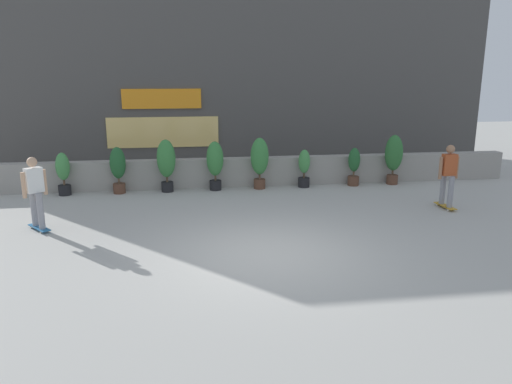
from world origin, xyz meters
name	(u,v)px	position (x,y,z in m)	size (l,w,h in m)	color
ground_plane	(267,254)	(0.00, 0.00, 0.00)	(48.00, 48.00, 0.00)	#B2AFA8
planter_wall	(236,172)	(0.00, 6.00, 0.45)	(18.00, 0.40, 0.90)	gray
building_backdrop	(224,80)	(0.00, 10.00, 3.25)	(20.00, 2.08, 6.50)	#4C4947
potted_plant_0	(63,172)	(-5.10, 5.55, 0.69)	(0.40, 0.40, 1.26)	black
potted_plant_1	(118,167)	(-3.54, 5.55, 0.79)	(0.46, 0.46, 1.39)	brown
potted_plant_2	(166,161)	(-2.13, 5.55, 0.93)	(0.55, 0.55, 1.58)	black
potted_plant_3	(215,162)	(-0.67, 5.55, 0.87)	(0.51, 0.51, 1.50)	black
potted_plant_4	(260,159)	(0.70, 5.55, 0.93)	(0.55, 0.55, 1.58)	brown
potted_plant_5	(304,168)	(2.10, 5.55, 0.63)	(0.36, 0.36, 1.19)	black
potted_plant_6	(354,166)	(3.72, 5.55, 0.64)	(0.37, 0.37, 1.21)	brown
potted_plant_7	(394,156)	(5.03, 5.55, 0.93)	(0.56, 0.56, 1.59)	brown
skater_by_wall_left	(448,174)	(5.25, 2.61, 0.94)	(0.56, 0.81, 1.70)	#BF8C26
skater_mid_plaza	(35,190)	(-4.91, 2.20, 0.94)	(0.65, 0.75, 1.70)	#266699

